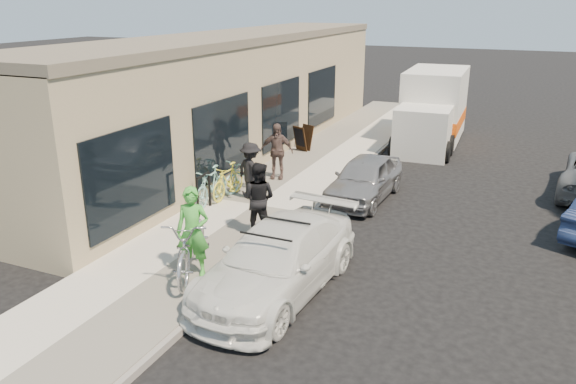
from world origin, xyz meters
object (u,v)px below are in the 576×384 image
(moving_truck, at_px, (432,111))
(sedan_silver, at_px, (364,178))
(tandem_bike, at_px, (192,243))
(bike_rack, at_px, (203,188))
(woman_rider, at_px, (193,232))
(cruiser_bike_a, at_px, (211,186))
(cruiser_bike_c, at_px, (228,181))
(bystander_a, at_px, (251,171))
(sedan_white, at_px, (277,260))
(cruiser_bike_b, at_px, (245,174))
(man_standing, at_px, (258,198))
(sandwich_board, at_px, (303,138))
(bystander_b, at_px, (277,151))

(moving_truck, bearing_deg, sedan_silver, -95.91)
(moving_truck, height_order, tandem_bike, moving_truck)
(bike_rack, bearing_deg, tandem_bike, -61.55)
(moving_truck, relative_size, woman_rider, 3.17)
(sedan_silver, xyz_separation_m, cruiser_bike_a, (-3.51, -2.38, 0.04))
(cruiser_bike_c, height_order, bystander_a, bystander_a)
(moving_truck, bearing_deg, sedan_white, -94.32)
(cruiser_bike_b, bearing_deg, sedan_white, -42.54)
(man_standing, bearing_deg, sandwich_board, -78.61)
(bike_rack, bearing_deg, woman_rider, -60.98)
(moving_truck, bearing_deg, sandwich_board, -138.78)
(cruiser_bike_a, xyz_separation_m, bystander_a, (0.79, 0.78, 0.29))
(sandwich_board, height_order, man_standing, man_standing)
(cruiser_bike_a, relative_size, bystander_b, 0.97)
(sedan_silver, relative_size, cruiser_bike_a, 2.16)
(sandwich_board, relative_size, man_standing, 0.52)
(sandwich_board, bearing_deg, sedan_white, -46.46)
(cruiser_bike_c, relative_size, bystander_b, 0.92)
(man_standing, distance_m, bystander_a, 2.45)
(moving_truck, bearing_deg, woman_rider, -101.32)
(cruiser_bike_a, bearing_deg, tandem_bike, -66.90)
(cruiser_bike_b, bearing_deg, sandwich_board, 105.76)
(moving_truck, bearing_deg, bystander_b, -117.49)
(cruiser_bike_a, height_order, bystander_b, bystander_b)
(cruiser_bike_c, bearing_deg, sedan_white, -48.36)
(tandem_bike, bearing_deg, cruiser_bike_b, 84.26)
(bike_rack, bearing_deg, sedan_white, -40.09)
(woman_rider, bearing_deg, sandwich_board, 83.94)
(bike_rack, relative_size, cruiser_bike_a, 0.58)
(tandem_bike, bearing_deg, cruiser_bike_c, 88.48)
(sedan_silver, height_order, cruiser_bike_c, sedan_silver)
(bike_rack, bearing_deg, cruiser_bike_b, 83.26)
(sandwich_board, bearing_deg, sedan_silver, -24.07)
(sedan_white, bearing_deg, sandwich_board, 113.73)
(sandwich_board, xyz_separation_m, sedan_silver, (3.41, -3.78, -0.00))
(bystander_a, bearing_deg, cruiser_bike_a, 70.17)
(woman_rider, height_order, bystander_b, woman_rider)
(bike_rack, distance_m, bystander_a, 1.48)
(tandem_bike, bearing_deg, cruiser_bike_a, 93.86)
(sandwich_board, height_order, bystander_a, bystander_a)
(sedan_white, relative_size, man_standing, 2.68)
(bike_rack, height_order, cruiser_bike_c, bike_rack)
(moving_truck, xyz_separation_m, man_standing, (-1.93, -11.15, -0.22))
(bike_rack, distance_m, tandem_bike, 3.56)
(bystander_b, bearing_deg, sandwich_board, 84.76)
(moving_truck, relative_size, cruiser_bike_c, 3.66)
(sedan_silver, height_order, moving_truck, moving_truck)
(bystander_b, bearing_deg, bike_rack, -114.34)
(moving_truck, bearing_deg, cruiser_bike_b, -115.85)
(bystander_b, bearing_deg, cruiser_bike_c, -116.68)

